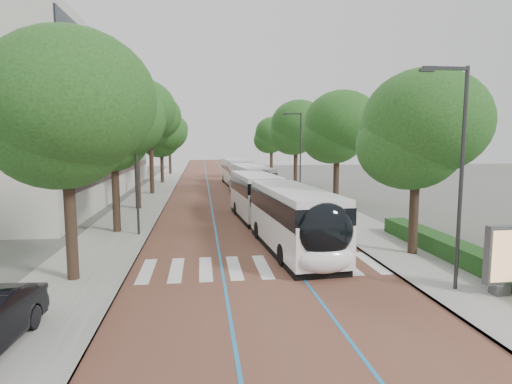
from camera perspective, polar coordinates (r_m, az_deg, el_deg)
ground at (r=18.19m, az=0.71°, el=-10.89°), size 160.00×160.00×0.00m
road at (r=57.47m, az=-4.89°, el=1.28°), size 11.00×140.00×0.02m
sidewalk_left at (r=57.64m, az=-12.36°, el=1.21°), size 4.00×140.00×0.12m
sidewalk_right at (r=58.27m, az=2.50°, el=1.42°), size 4.00×140.00×0.12m
kerb_left at (r=57.50m, az=-10.47°, el=1.24°), size 0.20×140.00×0.14m
kerb_right at (r=57.97m, az=0.65°, el=1.40°), size 0.20×140.00×0.14m
zebra_crossing at (r=19.15m, az=0.88°, el=-9.89°), size 10.55×3.60×0.01m
lane_line_left at (r=57.42m, az=-6.48°, el=1.27°), size 0.12×126.00×0.01m
lane_line_right at (r=57.56m, az=-3.30°, el=1.31°), size 0.12×126.00×0.01m
office_building at (r=48.28m, az=-28.29°, el=7.76°), size 18.11×40.00×14.00m
hedge at (r=21.27m, az=26.01°, el=-7.51°), size 1.20×14.00×0.80m
streetlight_near at (r=16.82m, az=25.29°, el=3.74°), size 1.82×0.20×8.00m
streetlight_far at (r=40.19m, az=5.70°, el=5.77°), size 1.82×0.20×8.00m
lamp_post_left at (r=25.46m, az=-15.64°, el=3.39°), size 0.14×0.14×8.00m
trees_left at (r=41.65m, az=-14.48°, el=8.20°), size 6.31×60.92×9.87m
trees_right at (r=39.48m, az=7.60°, el=7.80°), size 6.05×47.59×9.28m
lead_bus at (r=25.08m, az=2.49°, el=-2.14°), size 3.81×18.53×3.20m
bus_queued_0 at (r=40.49m, az=-0.67°, el=1.28°), size 3.23×12.52×3.20m
bus_queued_1 at (r=53.24m, az=-2.62°, el=2.60°), size 3.13×12.51×3.20m
ad_panel at (r=17.49m, az=29.94°, el=-7.70°), size 1.19×0.46×2.48m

